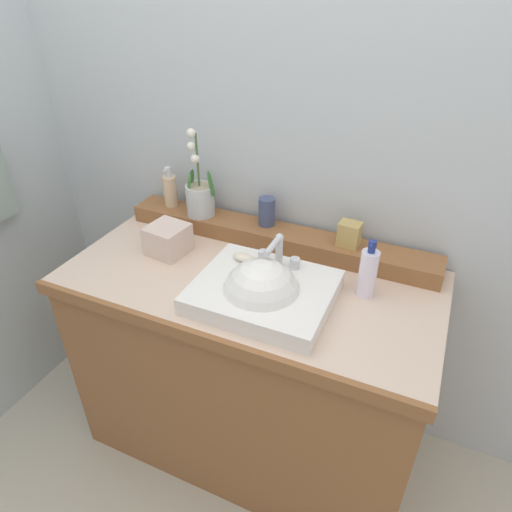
% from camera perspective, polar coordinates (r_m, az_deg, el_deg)
% --- Properties ---
extents(floor, '(2.94, 3.79, 0.10)m').
position_cam_1_polar(floor, '(2.14, -0.63, -22.54)').
color(floor, '#B9B4A2').
rests_on(floor, ground).
extents(wall_back, '(2.94, 0.20, 2.75)m').
position_cam_1_polar(wall_back, '(1.64, 5.58, 20.83)').
color(wall_back, silver).
rests_on(wall_back, ground).
extents(vanity_cabinet, '(1.25, 0.63, 0.84)m').
position_cam_1_polar(vanity_cabinet, '(1.77, -0.73, -13.81)').
color(vanity_cabinet, brown).
rests_on(vanity_cabinet, ground).
extents(back_ledge, '(1.18, 0.13, 0.06)m').
position_cam_1_polar(back_ledge, '(1.66, 2.55, 2.47)').
color(back_ledge, brown).
rests_on(back_ledge, vanity_cabinet).
extents(sink_basin, '(0.42, 0.35, 0.27)m').
position_cam_1_polar(sink_basin, '(1.38, 0.79, -4.98)').
color(sink_basin, white).
rests_on(sink_basin, vanity_cabinet).
extents(soap_bar, '(0.07, 0.04, 0.02)m').
position_cam_1_polar(soap_bar, '(1.47, -1.62, -0.13)').
color(soap_bar, beige).
rests_on(soap_bar, sink_basin).
extents(potted_plant, '(0.12, 0.11, 0.33)m').
position_cam_1_polar(potted_plant, '(1.73, -7.15, 7.65)').
color(potted_plant, silver).
rests_on(potted_plant, back_ledge).
extents(soap_dispenser, '(0.05, 0.06, 0.16)m').
position_cam_1_polar(soap_dispenser, '(1.82, -10.85, 8.23)').
color(soap_dispenser, beige).
rests_on(soap_dispenser, back_ledge).
extents(tumbler_cup, '(0.06, 0.06, 0.11)m').
position_cam_1_polar(tumbler_cup, '(1.65, 1.37, 5.67)').
color(tumbler_cup, '#3E496C').
rests_on(tumbler_cup, back_ledge).
extents(trinket_box, '(0.08, 0.06, 0.09)m').
position_cam_1_polar(trinket_box, '(1.56, 11.77, 2.73)').
color(trinket_box, tan).
rests_on(trinket_box, back_ledge).
extents(lotion_bottle, '(0.06, 0.06, 0.20)m').
position_cam_1_polar(lotion_bottle, '(1.41, 14.02, -2.06)').
color(lotion_bottle, white).
rests_on(lotion_bottle, vanity_cabinet).
extents(tissue_box, '(0.15, 0.15, 0.11)m').
position_cam_1_polar(tissue_box, '(1.63, -11.13, 2.09)').
color(tissue_box, beige).
rests_on(tissue_box, vanity_cabinet).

